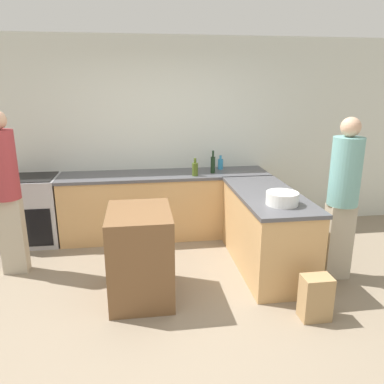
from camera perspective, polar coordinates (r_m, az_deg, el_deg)
The scene contains 13 objects.
ground_plane at distance 3.77m, azimuth -1.69°, elevation -17.17°, with size 14.00×14.00×0.00m, color gray.
wall_back at distance 5.38m, azimuth -4.48°, elevation 8.42°, with size 8.00×0.06×2.70m.
counter_back at distance 5.24m, azimuth -4.02°, elevation -1.90°, with size 2.84×0.65×0.89m.
counter_peninsula at distance 4.42m, azimuth 11.19°, elevation -5.66°, with size 0.69×1.62×0.89m.
range_oven at distance 5.42m, azimuth -22.96°, elevation -2.55°, with size 0.67×0.63×0.90m.
island_table at distance 3.76m, azimuth -7.86°, elevation -9.42°, with size 0.61×0.78×0.91m.
mixing_bowl at distance 3.88m, azimuth 13.58°, elevation -0.95°, with size 0.33×0.33×0.13m.
olive_oil_bottle at distance 4.96m, azimuth 0.47°, elevation 3.56°, with size 0.08×0.08×0.24m.
wine_bottle_dark at distance 5.13m, azimuth 3.20°, elevation 4.27°, with size 0.06×0.06×0.31m.
dish_soap_bottle at distance 5.37m, azimuth 4.35°, elevation 4.32°, with size 0.07×0.07×0.20m.
person_by_range at distance 4.49m, azimuth -26.49°, elevation 0.71°, with size 0.29×0.29×1.81m.
person_at_peninsula at distance 4.22m, azimuth 22.02°, elevation -0.25°, with size 0.31×0.31×1.76m.
paper_bag at distance 3.69m, azimuth 18.31°, elevation -15.04°, with size 0.27×0.19×0.42m.
Camera 1 is at (-0.34, -3.13, 2.07)m, focal length 35.00 mm.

